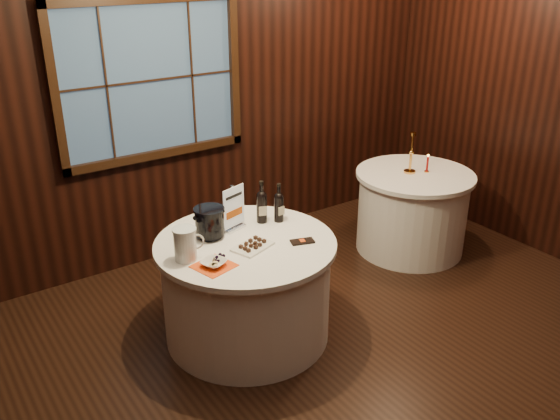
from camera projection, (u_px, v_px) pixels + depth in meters
ground at (332, 411)px, 3.69m from camera, size 6.00×6.00×0.00m
back_wall at (151, 92)px, 4.94m from camera, size 6.00×0.10×3.00m
main_table at (247, 289)px, 4.29m from camera, size 1.28×1.28×0.77m
side_table at (412, 211)px, 5.55m from camera, size 1.08×1.08×0.77m
sign_stand at (233, 214)px, 4.27m from camera, size 0.20×0.15×0.34m
port_bottle_left at (262, 204)px, 4.38m from camera, size 0.08×0.09×0.33m
port_bottle_right at (279, 205)px, 4.40m from camera, size 0.07×0.07×0.30m
ice_bucket at (210, 222)px, 4.15m from camera, size 0.22×0.22×0.22m
chocolate_plate at (253, 246)px, 4.04m from camera, size 0.32×0.26×0.04m
chocolate_box at (302, 241)px, 4.12m from camera, size 0.18×0.13×0.01m
grape_bunch at (221, 258)px, 3.87m from camera, size 0.16×0.10×0.04m
glass_pitcher at (185, 244)px, 3.85m from camera, size 0.21×0.16×0.23m
orange_napkin at (214, 266)px, 3.81m from camera, size 0.29×0.29×0.00m
cracker_bowl at (214, 263)px, 3.81m from camera, size 0.20×0.20×0.04m
brass_candlestick at (411, 158)px, 5.35m from camera, size 0.11×0.11×0.38m
red_candle at (427, 165)px, 5.39m from camera, size 0.05×0.05×0.17m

